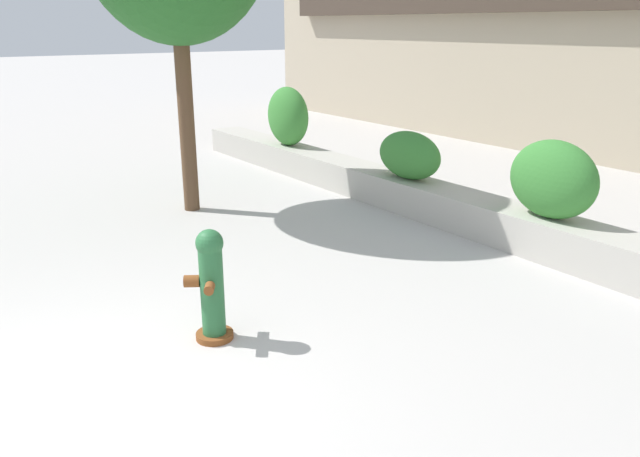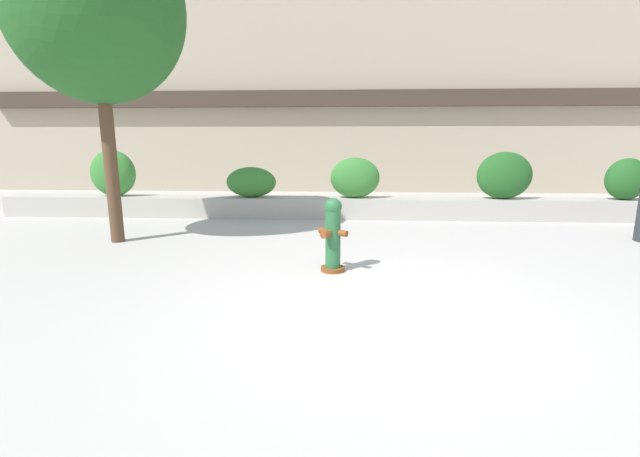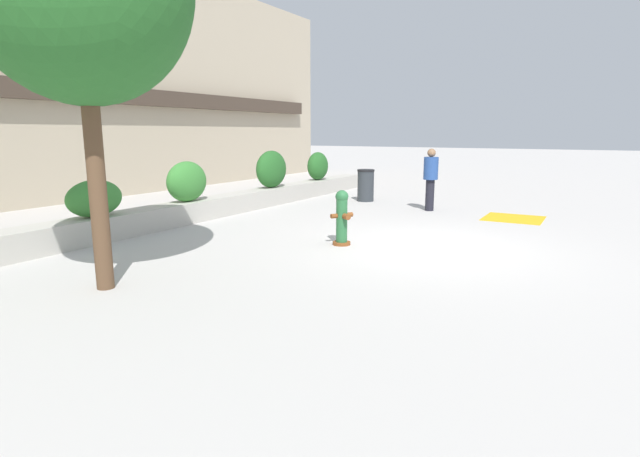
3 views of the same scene
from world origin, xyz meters
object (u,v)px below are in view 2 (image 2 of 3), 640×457
object	(u,v)px
street_tree	(96,9)
hedge_bush_3	(504,176)
fire_hydrant	(333,234)
hedge_bush_2	(355,178)
hedge_bush_0	(113,173)
hedge_bush_1	(251,182)
hedge_bush_4	(627,179)

from	to	relation	value
street_tree	hedge_bush_3	bearing A→B (deg)	19.18
fire_hydrant	street_tree	bearing A→B (deg)	158.21
hedge_bush_3	fire_hydrant	distance (m)	6.02
hedge_bush_2	fire_hydrant	bearing A→B (deg)	-95.35
hedge_bush_0	hedge_bush_2	world-z (taller)	hedge_bush_0
hedge_bush_1	street_tree	xyz separation A→B (m)	(-1.98, -2.83, 3.21)
fire_hydrant	hedge_bush_1	bearing A→B (deg)	115.68
hedge_bush_0	street_tree	bearing A→B (deg)	-61.42
hedge_bush_2	hedge_bush_4	xyz separation A→B (m)	(6.41, 0.00, -0.00)
hedge_bush_4	hedge_bush_2	bearing A→B (deg)	180.00
hedge_bush_4	street_tree	world-z (taller)	street_tree
hedge_bush_2	hedge_bush_3	size ratio (longest dim) A/B	0.92
hedge_bush_0	street_tree	distance (m)	4.40
street_tree	hedge_bush_2	bearing A→B (deg)	31.85
hedge_bush_0	fire_hydrant	xyz separation A→B (m)	(5.67, -4.48, -0.53)
hedge_bush_4	street_tree	distance (m)	11.73
hedge_bush_4	street_tree	xyz separation A→B (m)	(-10.96, -2.83, 3.09)
hedge_bush_2	hedge_bush_3	distance (m)	3.57
hedge_bush_1	fire_hydrant	bearing A→B (deg)	-64.32
hedge_bush_3	street_tree	world-z (taller)	street_tree
hedge_bush_2	street_tree	world-z (taller)	street_tree
hedge_bush_1	hedge_bush_3	bearing A→B (deg)	0.00
hedge_bush_1	hedge_bush_4	bearing A→B (deg)	0.00
hedge_bush_4	fire_hydrant	bearing A→B (deg)	-146.76
hedge_bush_2	fire_hydrant	size ratio (longest dim) A/B	1.11
hedge_bush_1	fire_hydrant	xyz separation A→B (m)	(2.15, -4.48, -0.32)
hedge_bush_0	hedge_bush_4	bearing A→B (deg)	0.00
hedge_bush_0	fire_hydrant	world-z (taller)	hedge_bush_0
hedge_bush_4	hedge_bush_0	bearing A→B (deg)	180.00
hedge_bush_0	hedge_bush_3	world-z (taller)	hedge_bush_0
hedge_bush_4	fire_hydrant	world-z (taller)	hedge_bush_4
fire_hydrant	hedge_bush_4	bearing A→B (deg)	33.24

